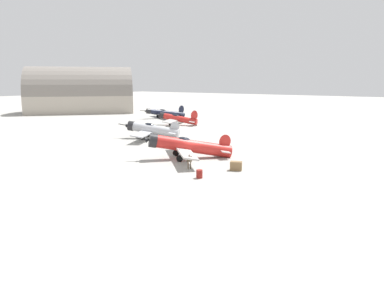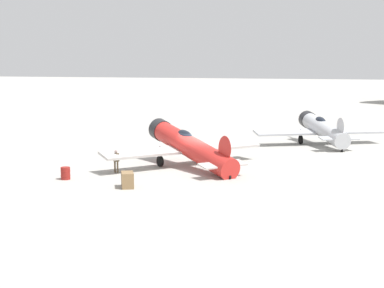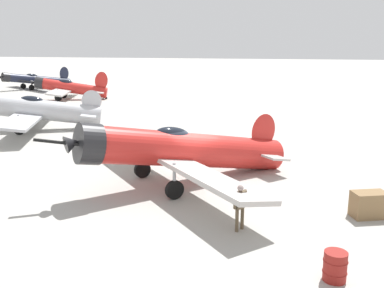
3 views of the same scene
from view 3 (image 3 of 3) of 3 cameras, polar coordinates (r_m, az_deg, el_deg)
name	(u,v)px [view 3 (image 3 of 3)]	position (r m, az deg, el deg)	size (l,w,h in m)	color
ground_plane	(192,181)	(19.76, 0.00, -5.09)	(400.00, 400.00, 0.00)	#A8A59E
airplane_foreground	(182,150)	(19.08, -1.37, -0.84)	(10.48, 10.62, 3.39)	red
airplane_mid_apron	(37,110)	(33.64, -20.33, 4.36)	(12.11, 9.99, 3.04)	#B7BABF
airplane_far_line	(69,88)	(52.20, -16.44, 7.39)	(11.53, 9.80, 3.38)	red
airplane_outer_stand	(35,80)	(67.03, -20.59, 8.18)	(11.19, 12.47, 3.22)	#1E2338
ground_crew_mechanic	(240,203)	(14.44, 6.57, -8.01)	(0.57, 0.41, 1.64)	brown
equipment_crate	(369,205)	(16.94, 22.99, -7.62)	(1.17, 1.43, 0.97)	olive
fuel_drum	(335,266)	(12.35, 18.92, -15.48)	(0.66, 0.66, 0.83)	maroon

